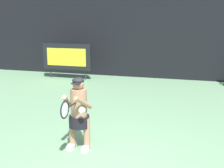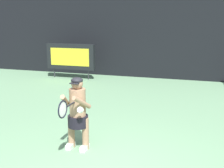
{
  "view_description": "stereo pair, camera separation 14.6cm",
  "coord_description": "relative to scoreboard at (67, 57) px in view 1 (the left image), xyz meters",
  "views": [
    {
      "loc": [
        1.32,
        -3.7,
        2.41
      ],
      "look_at": [
        -0.44,
        2.19,
        1.05
      ],
      "focal_mm": 44.92,
      "sensor_mm": 36.0,
      "label": 1
    },
    {
      "loc": [
        1.46,
        -3.65,
        2.41
      ],
      "look_at": [
        -0.44,
        2.19,
        1.05
      ],
      "focal_mm": 44.92,
      "sensor_mm": 36.0,
      "label": 2
    }
  ],
  "objects": [
    {
      "name": "scoreboard",
      "position": [
        0.0,
        0.0,
        0.0
      ],
      "size": [
        2.2,
        0.21,
        1.5
      ],
      "color": "black",
      "rests_on": "ground"
    },
    {
      "name": "backdrop_screen",
      "position": [
        3.98,
        1.23,
        0.86
      ],
      "size": [
        18.0,
        0.12,
        3.66
      ],
      "color": "black",
      "rests_on": "ground"
    },
    {
      "name": "tennis_player",
      "position": [
        3.24,
        -6.29,
        -0.19
      ],
      "size": [
        0.53,
        0.61,
        1.41
      ],
      "color": "white",
      "rests_on": "ground"
    },
    {
      "name": "tennis_racket",
      "position": [
        3.25,
        -6.86,
        0.02
      ],
      "size": [
        0.03,
        0.6,
        0.31
      ],
      "rotation": [
        0.0,
        0.0,
        -0.25
      ],
      "color": "black"
    }
  ]
}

